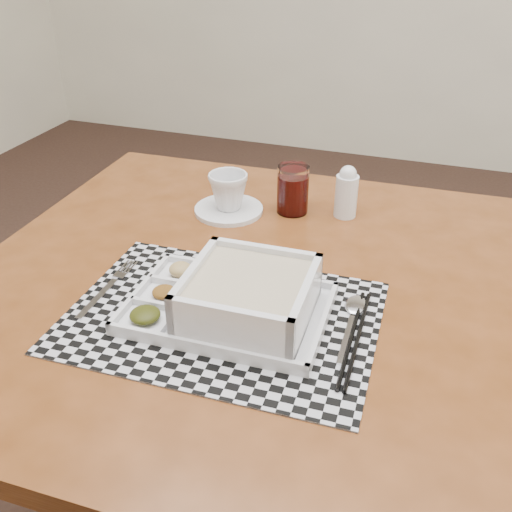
# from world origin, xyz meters

# --- Properties ---
(floor) EXTENTS (5.00, 5.00, 0.00)m
(floor) POSITION_xyz_m (0.00, 0.00, 0.00)
(floor) COLOR #321F19
(floor) RESTS_ON ground
(dining_table) EXTENTS (1.02, 1.02, 0.74)m
(dining_table) POSITION_xyz_m (-0.18, -0.11, 0.67)
(dining_table) COLOR #54290F
(dining_table) RESTS_ON ground
(placemat) EXTENTS (0.50, 0.36, 0.00)m
(placemat) POSITION_xyz_m (-0.16, -0.24, 0.74)
(placemat) COLOR #B6B6BE
(placemat) RESTS_ON dining_table
(serving_tray) EXTENTS (0.33, 0.23, 0.09)m
(serving_tray) POSITION_xyz_m (-0.13, -0.23, 0.78)
(serving_tray) COLOR silver
(serving_tray) RESTS_ON placemat
(fork) EXTENTS (0.02, 0.19, 0.00)m
(fork) POSITION_xyz_m (-0.38, -0.23, 0.75)
(fork) COLOR silver
(fork) RESTS_ON placemat
(spoon) EXTENTS (0.04, 0.18, 0.01)m
(spoon) POSITION_xyz_m (0.04, -0.16, 0.75)
(spoon) COLOR silver
(spoon) RESTS_ON placemat
(chopsticks) EXTENTS (0.02, 0.24, 0.01)m
(chopsticks) POSITION_xyz_m (0.05, -0.23, 0.75)
(chopsticks) COLOR black
(chopsticks) RESTS_ON placemat
(saucer) EXTENTS (0.15, 0.15, 0.01)m
(saucer) POSITION_xyz_m (-0.29, 0.12, 0.75)
(saucer) COLOR silver
(saucer) RESTS_ON dining_table
(cup) EXTENTS (0.09, 0.09, 0.08)m
(cup) POSITION_xyz_m (-0.29, 0.12, 0.79)
(cup) COLOR silver
(cup) RESTS_ON saucer
(juice_glass) EXTENTS (0.07, 0.07, 0.11)m
(juice_glass) POSITION_xyz_m (-0.16, 0.17, 0.79)
(juice_glass) COLOR white
(juice_glass) RESTS_ON dining_table
(creamer_bottle) EXTENTS (0.05, 0.05, 0.11)m
(creamer_bottle) POSITION_xyz_m (-0.05, 0.18, 0.80)
(creamer_bottle) COLOR silver
(creamer_bottle) RESTS_ON dining_table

